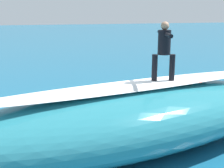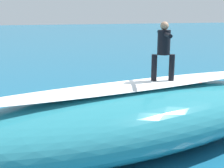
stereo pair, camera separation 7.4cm
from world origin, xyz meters
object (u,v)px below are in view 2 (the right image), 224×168
Objects in this scene: surfboard_paddling at (77,106)px; surfer_riding at (164,47)px; surfer_paddling at (77,101)px; surfboard_riding at (162,82)px.

surfer_riding is at bearing 29.94° from surfboard_paddling.
surfer_paddling is at bearing -180.00° from surfboard_paddling.
surfboard_riding is 1.33× the size of surfer_paddling.
surfboard_paddling is at bearing -52.62° from surfboard_riding.
surfer_paddling is (1.72, -3.74, -2.39)m from surfer_riding.
surfboard_paddling is at bearing 0.00° from surfer_paddling.
surfboard_paddling is 0.20m from surfer_paddling.
surfer_paddling is (-0.01, -0.12, 0.16)m from surfboard_paddling.
surfboard_riding reaches higher than surfboard_paddling.
surfboard_riding is 1.10× the size of surfboard_paddling.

